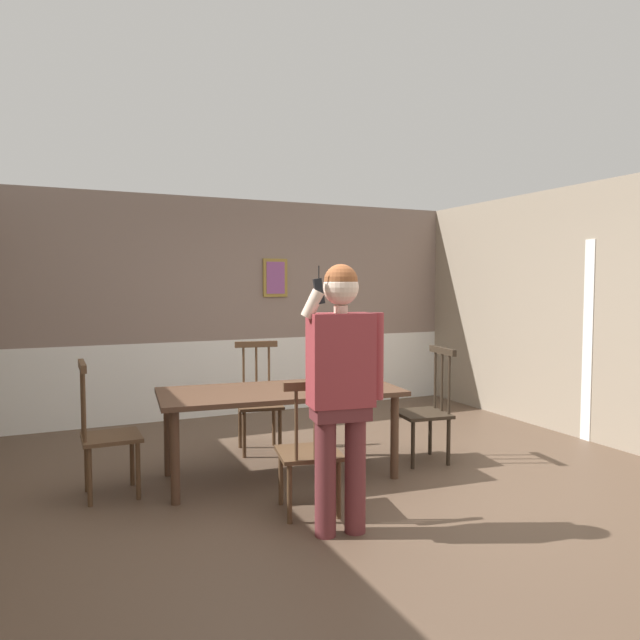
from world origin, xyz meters
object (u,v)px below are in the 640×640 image
Objects in this scene: chair_opposite_corner at (259,401)px; dining_table at (280,399)px; chair_by_doorway at (426,409)px; person_figure at (342,378)px; chair_near_window at (310,450)px; chair_at_table_head at (106,433)px.

dining_table is at bearing 94.16° from chair_opposite_corner.
person_figure is (-1.42, -1.09, 0.55)m from chair_by_doorway.
dining_table is 2.12× the size of chair_near_window.
chair_at_table_head reaches higher than dining_table.
chair_near_window is at bearing 122.84° from chair_by_doorway.
chair_near_window is at bearing -95.95° from dining_table.
person_figure reaches higher than chair_opposite_corner.
chair_near_window is 0.93× the size of chair_at_table_head.
chair_by_doorway is 2.78m from chair_at_table_head.
chair_opposite_corner is (1.47, 0.70, 0.00)m from chair_at_table_head.
chair_at_table_head reaches higher than chair_near_window.
chair_opposite_corner is (0.09, 0.83, -0.18)m from dining_table.
chair_near_window is at bearing -74.18° from person_figure.
dining_table is 1.97× the size of chair_at_table_head.
person_figure is (1.35, -1.36, 0.54)m from chair_at_table_head.
chair_at_table_head is (-1.30, 0.97, 0.03)m from chair_near_window.
chair_at_table_head is 0.99× the size of chair_opposite_corner.
dining_table is at bearing 94.84° from chair_near_window.
dining_table is at bearing 91.87° from chair_by_doorway.
chair_at_table_head is (-1.38, 0.13, -0.18)m from dining_table.
chair_opposite_corner is 2.13m from person_figure.
person_figure is (-0.03, -1.23, 0.36)m from dining_table.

